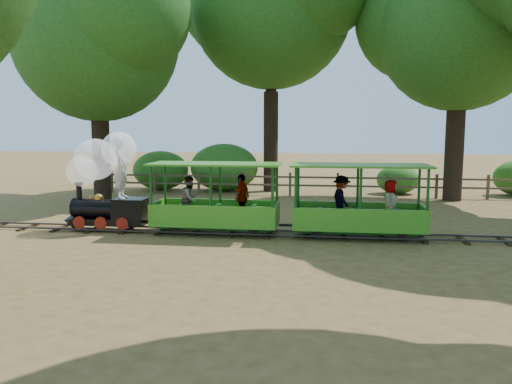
# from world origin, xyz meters

# --- Properties ---
(ground) EXTENTS (90.00, 90.00, 0.00)m
(ground) POSITION_xyz_m (0.00, 0.00, 0.00)
(ground) COLOR olive
(ground) RESTS_ON ground
(track) EXTENTS (22.00, 1.00, 0.10)m
(track) POSITION_xyz_m (0.00, 0.00, 0.07)
(track) COLOR #3F3D3A
(track) RESTS_ON ground
(locomotive) EXTENTS (2.46, 1.16, 2.82)m
(locomotive) POSITION_xyz_m (-5.68, 0.06, 1.61)
(locomotive) COLOR black
(locomotive) RESTS_ON ground
(carriage_front) EXTENTS (3.53, 1.44, 1.83)m
(carriage_front) POSITION_xyz_m (-2.46, -0.01, 0.79)
(carriage_front) COLOR #419A21
(carriage_front) RESTS_ON track
(carriage_rear) EXTENTS (3.53, 1.44, 1.83)m
(carriage_rear) POSITION_xyz_m (1.35, -0.01, 0.81)
(carriage_rear) COLOR #419A21
(carriage_rear) RESTS_ON track
(oak_nw) EXTENTS (8.01, 7.05, 9.53)m
(oak_nw) POSITION_xyz_m (-8.53, 6.09, 6.65)
(oak_nw) COLOR #2D2116
(oak_nw) RESTS_ON ground
(oak_nc) EXTENTS (8.88, 7.82, 11.67)m
(oak_nc) POSITION_xyz_m (-2.04, 9.60, 8.48)
(oak_nc) COLOR #2D2116
(oak_nc) RESTS_ON ground
(oak_ne) EXTENTS (7.86, 6.92, 9.80)m
(oak_ne) POSITION_xyz_m (5.47, 7.59, 6.97)
(oak_ne) COLOR #2D2116
(oak_ne) RESTS_ON ground
(fence) EXTENTS (18.10, 0.10, 1.00)m
(fence) POSITION_xyz_m (0.00, 8.00, 0.58)
(fence) COLOR brown
(fence) RESTS_ON ground
(shrub_west) EXTENTS (2.62, 2.01, 1.81)m
(shrub_west) POSITION_xyz_m (-7.16, 9.30, 0.91)
(shrub_west) COLOR #2D6B1E
(shrub_west) RESTS_ON ground
(shrub_mid_w) EXTENTS (3.12, 2.40, 2.16)m
(shrub_mid_w) POSITION_xyz_m (-4.12, 9.30, 1.08)
(shrub_mid_w) COLOR #2D6B1E
(shrub_mid_w) RESTS_ON ground
(shrub_mid_e) EXTENTS (1.83, 1.41, 1.27)m
(shrub_mid_e) POSITION_xyz_m (3.63, 9.30, 0.63)
(shrub_mid_e) COLOR #2D6B1E
(shrub_mid_e) RESTS_ON ground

